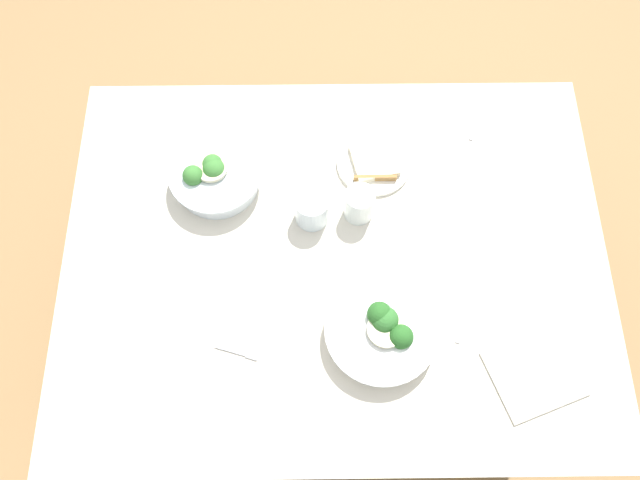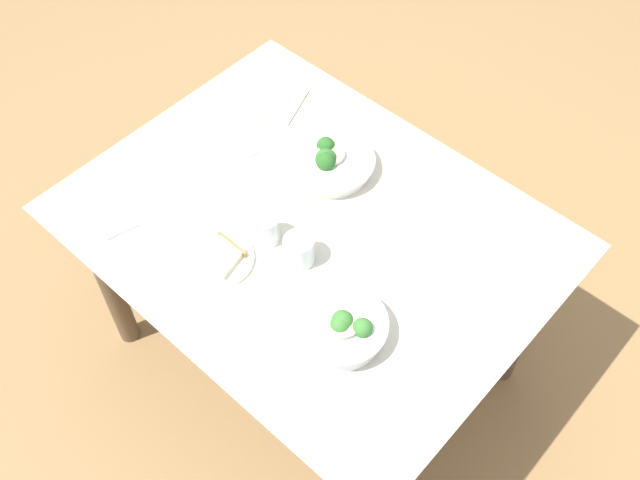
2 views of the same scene
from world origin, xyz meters
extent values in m
plane|color=#9E7547|center=(0.00, 0.00, 0.00)|extent=(6.00, 6.00, 0.00)
cube|color=beige|center=(0.00, 0.00, 0.74)|extent=(1.31, 1.01, 0.01)
cube|color=brown|center=(0.00, 0.00, 0.72)|extent=(1.27, 0.98, 0.02)
cylinder|color=brown|center=(-0.55, -0.40, 0.36)|extent=(0.07, 0.07, 0.71)
cylinder|color=brown|center=(0.55, -0.40, 0.36)|extent=(0.07, 0.07, 0.71)
cylinder|color=brown|center=(0.55, 0.40, 0.36)|extent=(0.07, 0.07, 0.71)
cylinder|color=white|center=(-0.29, 0.20, 0.77)|extent=(0.21, 0.21, 0.05)
cylinder|color=white|center=(-0.29, 0.20, 0.80)|extent=(0.23, 0.23, 0.01)
sphere|color=#3D7A33|center=(-0.29, 0.20, 0.81)|extent=(0.06, 0.06, 0.06)
sphere|color=#3D7A33|center=(-0.30, 0.22, 0.81)|extent=(0.05, 0.05, 0.05)
sphere|color=#3D7A33|center=(-0.34, 0.19, 0.81)|extent=(0.05, 0.05, 0.05)
cylinder|color=beige|center=(-0.30, 0.21, 0.82)|extent=(0.08, 0.08, 0.01)
cylinder|color=white|center=(0.10, -0.20, 0.76)|extent=(0.23, 0.23, 0.04)
cylinder|color=white|center=(0.10, -0.20, 0.79)|extent=(0.26, 0.26, 0.01)
sphere|color=#33702D|center=(0.11, -0.18, 0.80)|extent=(0.06, 0.06, 0.06)
sphere|color=#286023|center=(0.09, -0.17, 0.81)|extent=(0.06, 0.06, 0.06)
sphere|color=#286023|center=(0.14, -0.22, 0.80)|extent=(0.06, 0.06, 0.06)
cylinder|color=beige|center=(0.11, -0.20, 0.80)|extent=(0.09, 0.09, 0.01)
cylinder|color=silver|center=(0.10, 0.25, 0.75)|extent=(0.19, 0.19, 0.01)
cube|color=beige|center=(0.10, 0.25, 0.76)|extent=(0.13, 0.13, 0.02)
cube|color=#9E703D|center=(0.10, 0.20, 0.76)|extent=(0.11, 0.01, 0.02)
cylinder|color=silver|center=(-0.06, 0.11, 0.79)|extent=(0.08, 0.08, 0.09)
cylinder|color=silver|center=(0.06, 0.12, 0.79)|extent=(0.07, 0.07, 0.09)
cube|color=#B7B7BC|center=(0.37, 0.36, 0.75)|extent=(0.03, 0.07, 0.00)
cube|color=#B7B7BC|center=(0.38, 0.40, 0.75)|extent=(0.02, 0.03, 0.00)
cube|color=#B7B7BC|center=(-0.24, -0.23, 0.75)|extent=(0.07, 0.03, 0.00)
cube|color=#B7B7BC|center=(-0.19, -0.24, 0.75)|extent=(0.03, 0.02, 0.00)
cube|color=#B7B7BC|center=(0.30, -0.11, 0.75)|extent=(0.07, 0.21, 0.00)
cube|color=#B1A997|center=(0.44, -0.29, 0.75)|extent=(0.24, 0.22, 0.01)
camera|label=1|loc=(-0.04, -0.60, 2.21)|focal=36.97mm
camera|label=2|loc=(-0.88, 0.93, 2.39)|focal=41.78mm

